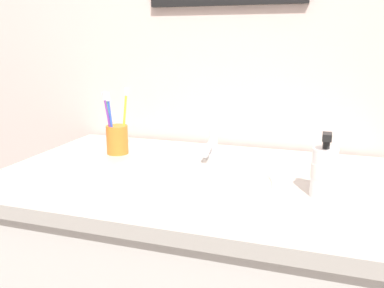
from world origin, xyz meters
name	(u,v)px	position (x,y,z in m)	size (l,w,h in m)	color
tiled_wall_back	(227,54)	(0.00, 0.37, 1.20)	(2.25, 0.04, 2.40)	beige
sink_basin	(188,197)	(0.01, -0.05, 0.85)	(0.47, 0.47, 0.12)	white
faucet	(212,144)	(0.01, 0.17, 0.94)	(0.02, 0.14, 0.09)	silver
toothbrush_cup	(117,140)	(-0.29, 0.12, 0.94)	(0.07, 0.07, 0.09)	orange
toothbrush_purple	(108,119)	(-0.31, 0.10, 1.01)	(0.02, 0.04, 0.19)	purple
toothbrush_green	(109,118)	(-0.33, 0.14, 1.00)	(0.04, 0.04, 0.18)	green
toothbrush_yellow	(125,116)	(-0.27, 0.14, 1.01)	(0.03, 0.02, 0.20)	yellow
toothbrush_blue	(111,120)	(-0.30, 0.10, 1.01)	(0.01, 0.04, 0.19)	blue
soap_dispenser	(324,171)	(0.33, -0.06, 0.95)	(0.06, 0.06, 0.15)	white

